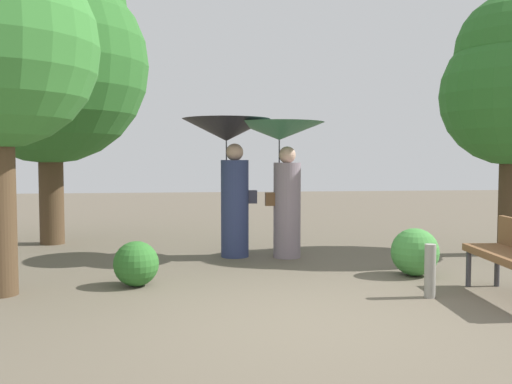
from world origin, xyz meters
TOP-DOWN VIEW (x-y plane):
  - ground_plane at (0.00, 0.00)m, footprint 40.00×40.00m
  - person_left at (-0.48, 3.46)m, footprint 1.33×1.33m
  - person_right at (0.31, 3.30)m, footprint 1.36×1.36m
  - tree_near_left at (-3.47, 5.16)m, footprint 3.42×3.42m
  - bush_path_left at (1.77, 1.77)m, footprint 0.61×0.61m
  - bush_path_right at (-1.72, 1.63)m, footprint 0.53×0.53m
  - path_marker_post at (1.47, 0.67)m, footprint 0.12×0.12m

SIDE VIEW (x-z plane):
  - ground_plane at x=0.00m, z-range 0.00..0.00m
  - bush_path_right at x=-1.72m, z-range 0.00..0.53m
  - path_marker_post at x=1.47m, z-range 0.00..0.58m
  - bush_path_left at x=1.77m, z-range 0.00..0.61m
  - person_right at x=0.31m, z-range 0.49..2.54m
  - person_left at x=-0.48m, z-range 0.51..2.61m
  - tree_near_left at x=-3.47m, z-range 0.73..6.05m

